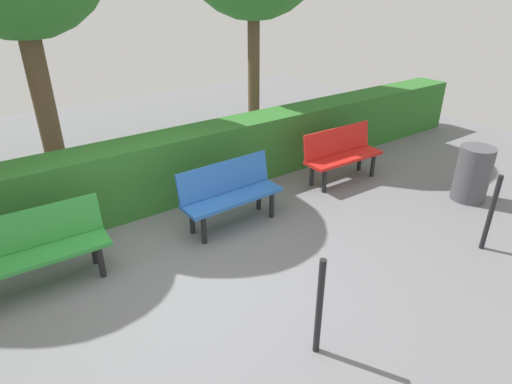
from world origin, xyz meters
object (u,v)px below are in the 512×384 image
Objects in this scene: bench_red at (341,152)px; trash_bin at (473,174)px; bench_green at (36,247)px; bench_blue at (230,192)px.

trash_bin is (-1.07, 1.66, -0.06)m from bench_red.
bench_green is (4.64, 0.04, 0.00)m from bench_red.
bench_red reaches higher than trash_bin.
bench_red is at bearing -57.18° from trash_bin.
bench_blue is at bearing -179.74° from bench_green.
trash_bin is at bearing 166.73° from bench_green.
bench_green is 1.76× the size of trash_bin.
bench_blue and bench_green have the same top height.
bench_red is 1.00× the size of bench_blue.
bench_red and bench_blue have the same top height.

